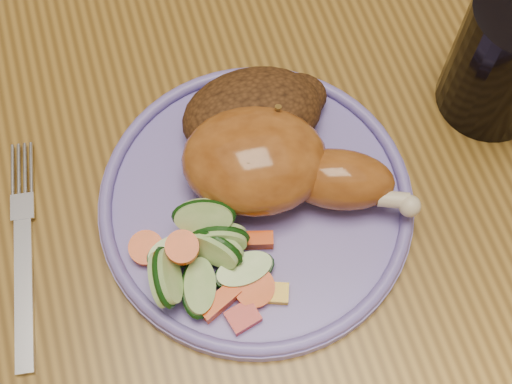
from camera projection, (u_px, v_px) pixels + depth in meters
ground at (253, 310)px, 1.30m from camera, size 4.00×4.00×0.00m
dining_table at (250, 126)px, 0.69m from camera, size 0.90×1.40×0.75m
plate at (256, 203)px, 0.56m from camera, size 0.25×0.25×0.01m
plate_rim at (256, 197)px, 0.55m from camera, size 0.24×0.24×0.01m
chicken_leg at (275, 165)px, 0.53m from camera, size 0.17×0.13×0.06m
rice_pilaf at (255, 114)px, 0.56m from camera, size 0.12×0.08×0.05m
vegetable_pile at (205, 259)px, 0.52m from camera, size 0.11×0.11×0.05m
fork at (23, 260)px, 0.54m from camera, size 0.04×0.17×0.00m
drinking_glass at (508, 58)px, 0.55m from camera, size 0.09×0.09×0.11m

